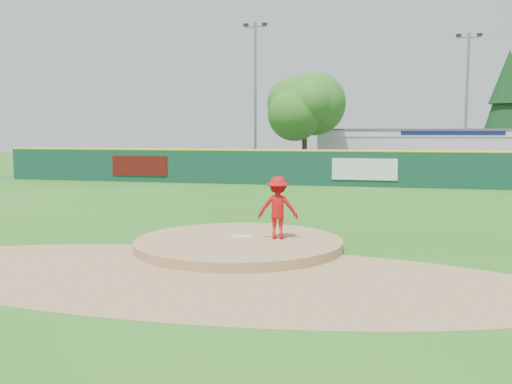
% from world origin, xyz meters
% --- Properties ---
extents(ground, '(120.00, 120.00, 0.00)m').
position_xyz_m(ground, '(0.00, 0.00, 0.00)').
color(ground, '#286B19').
rests_on(ground, ground).
extents(pitchers_mound, '(5.50, 5.50, 0.50)m').
position_xyz_m(pitchers_mound, '(0.00, 0.00, 0.00)').
color(pitchers_mound, '#9E774C').
rests_on(pitchers_mound, ground).
extents(pitching_rubber, '(0.60, 0.15, 0.04)m').
position_xyz_m(pitching_rubber, '(0.00, 0.30, 0.27)').
color(pitching_rubber, white).
rests_on(pitching_rubber, pitchers_mound).
extents(infield_dirt_arc, '(15.40, 15.40, 0.01)m').
position_xyz_m(infield_dirt_arc, '(0.00, -3.00, 0.01)').
color(infield_dirt_arc, '#9E774C').
rests_on(infield_dirt_arc, ground).
extents(parking_lot, '(44.00, 16.00, 0.02)m').
position_xyz_m(parking_lot, '(0.00, 27.00, 0.01)').
color(parking_lot, '#38383A').
rests_on(parking_lot, ground).
extents(pitcher, '(1.13, 0.73, 1.65)m').
position_xyz_m(pitcher, '(0.99, 0.32, 1.08)').
color(pitcher, '#BA0F11').
rests_on(pitcher, pitchers_mound).
extents(van, '(4.54, 2.36, 1.22)m').
position_xyz_m(van, '(3.59, 21.05, 0.63)').
color(van, silver).
rests_on(van, parking_lot).
extents(pool_building_grp, '(15.20, 8.20, 3.31)m').
position_xyz_m(pool_building_grp, '(6.00, 31.99, 1.66)').
color(pool_building_grp, silver).
rests_on(pool_building_grp, ground).
extents(fence_banners, '(17.17, 0.04, 1.20)m').
position_xyz_m(fence_banners, '(-4.34, 17.92, 1.00)').
color(fence_banners, '#510F0B').
rests_on(fence_banners, ground).
extents(playground_slide, '(1.04, 2.94, 1.62)m').
position_xyz_m(playground_slide, '(-12.71, 22.05, 0.82)').
color(playground_slide, blue).
rests_on(playground_slide, ground).
extents(outfield_fence, '(40.00, 0.14, 2.07)m').
position_xyz_m(outfield_fence, '(0.00, 18.00, 1.09)').
color(outfield_fence, '#123B2D').
rests_on(outfield_fence, ground).
extents(deciduous_tree, '(5.60, 5.60, 7.36)m').
position_xyz_m(deciduous_tree, '(-2.00, 25.00, 4.55)').
color(deciduous_tree, '#382314').
rests_on(deciduous_tree, ground).
extents(conifer_tree, '(4.40, 4.40, 9.50)m').
position_xyz_m(conifer_tree, '(13.00, 36.00, 5.54)').
color(conifer_tree, '#382314').
rests_on(conifer_tree, ground).
extents(light_pole_left, '(1.75, 0.25, 11.00)m').
position_xyz_m(light_pole_left, '(-6.00, 27.00, 6.05)').
color(light_pole_left, gray).
rests_on(light_pole_left, ground).
extents(light_pole_right, '(1.75, 0.25, 10.00)m').
position_xyz_m(light_pole_right, '(9.00, 29.00, 5.54)').
color(light_pole_right, gray).
rests_on(light_pole_right, ground).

